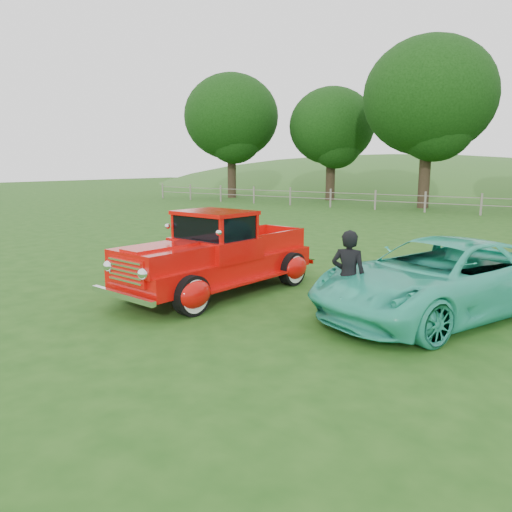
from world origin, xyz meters
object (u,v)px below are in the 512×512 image
Objects in this scene: teal_sedan at (439,278)px; tree_far_west at (231,117)px; tree_near_west at (429,97)px; man at (348,277)px; tree_mid_west at (332,126)px; red_pickup at (217,256)px.

tree_far_west is at bearing 157.10° from teal_sedan.
tree_near_west reaches higher than man.
tree_mid_west is 1.67× the size of teal_sedan.
teal_sedan is (23.02, -24.01, -5.78)m from tree_far_west.
tree_near_west is at bearing -86.23° from man.
man is at bearing -63.16° from tree_mid_west.
teal_sedan is at bearing -73.03° from tree_near_west.
man reaches higher than teal_sedan.
tree_mid_west reaches higher than man.
tree_far_west is 8.30m from tree_mid_west.
tree_far_west reaches higher than tree_mid_west.
teal_sedan is (7.02, -23.01, -6.09)m from tree_near_west.
teal_sedan is 3.07× the size of man.
tree_near_west is 2.05× the size of teal_sedan.
teal_sedan is at bearing 18.29° from red_pickup.
tree_mid_west is 31.04m from man.
tree_far_west is at bearing 176.42° from tree_near_west.
tree_mid_west is 5.12× the size of man.
tree_far_west is 33.76m from teal_sedan.
tree_far_west is 6.01× the size of man.
man is at bearing -76.50° from tree_near_west.
tree_near_west is 24.81m from teal_sedan.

